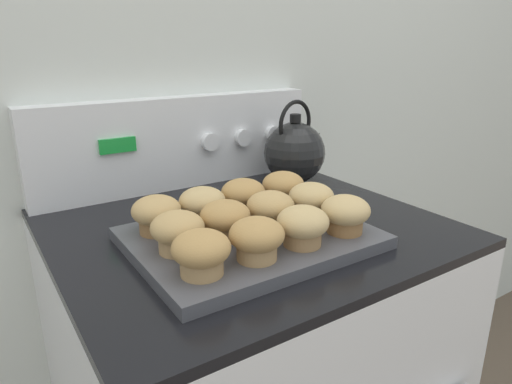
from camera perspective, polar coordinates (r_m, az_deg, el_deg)
name	(u,v)px	position (r m, az deg, el deg)	size (l,w,h in m)	color
wall_back	(167,70)	(1.15, -11.11, 14.77)	(8.00, 0.05, 2.40)	silver
control_panel	(180,142)	(1.13, -9.47, 6.16)	(0.71, 0.07, 0.22)	white
muffin_pan	(250,238)	(0.81, -0.75, -5.75)	(0.41, 0.31, 0.02)	#4C4C51
muffin_r0_c0	(201,252)	(0.66, -6.85, -7.46)	(0.09, 0.09, 0.07)	tan
muffin_r0_c1	(257,238)	(0.70, 0.10, -5.79)	(0.09, 0.09, 0.07)	tan
muffin_r0_c2	(302,225)	(0.75, 5.82, -4.16)	(0.09, 0.09, 0.07)	#A37A4C
muffin_r0_c3	(345,213)	(0.81, 11.11, -2.64)	(0.09, 0.09, 0.07)	olive
muffin_r1_c0	(178,231)	(0.73, -9.76, -4.83)	(0.09, 0.09, 0.07)	tan
muffin_r1_c1	(225,219)	(0.77, -3.87, -3.39)	(0.09, 0.09, 0.07)	#A37A4C
muffin_r1_c2	(273,208)	(0.82, 2.08, -2.05)	(0.09, 0.09, 0.07)	#A37A4C
muffin_r1_c3	(311,199)	(0.87, 6.92, -0.92)	(0.09, 0.09, 0.07)	tan
muffin_r2_c0	(157,214)	(0.81, -12.32, -2.65)	(0.09, 0.09, 0.07)	olive
muffin_r2_c1	(202,204)	(0.85, -6.72, -1.52)	(0.09, 0.09, 0.07)	olive
muffin_r2_c2	(245,195)	(0.89, -1.35, -0.32)	(0.09, 0.09, 0.07)	tan
muffin_r2_c3	(283,187)	(0.94, 3.41, 0.64)	(0.09, 0.09, 0.07)	tan
tea_kettle	(295,151)	(1.15, 4.88, 5.08)	(0.19, 0.15, 0.21)	black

